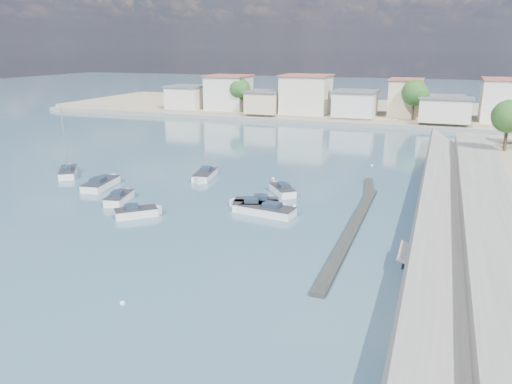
% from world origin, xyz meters
% --- Properties ---
extents(ground, '(400.00, 400.00, 0.00)m').
position_xyz_m(ground, '(0.00, 40.00, 0.00)').
color(ground, '#335166').
rests_on(ground, ground).
extents(seawall_walkway, '(5.00, 90.00, 1.80)m').
position_xyz_m(seawall_walkway, '(18.50, 13.00, 0.90)').
color(seawall_walkway, slate).
rests_on(seawall_walkway, ground).
extents(breakwater, '(2.00, 31.02, 0.35)m').
position_xyz_m(breakwater, '(6.90, 12.69, 0.17)').
color(breakwater, black).
rests_on(breakwater, ground).
extents(far_shore_land, '(160.00, 40.00, 1.40)m').
position_xyz_m(far_shore_land, '(0.00, 92.00, 0.70)').
color(far_shore_land, gray).
rests_on(far_shore_land, ground).
extents(far_shore_quay, '(160.00, 2.50, 0.80)m').
position_xyz_m(far_shore_quay, '(0.00, 71.00, 0.40)').
color(far_shore_quay, slate).
rests_on(far_shore_quay, ground).
extents(far_town, '(113.01, 12.80, 8.35)m').
position_xyz_m(far_town, '(10.71, 76.92, 4.93)').
color(far_town, beige).
rests_on(far_town, far_shore_land).
extents(shore_trees, '(74.56, 38.32, 7.92)m').
position_xyz_m(shore_trees, '(8.34, 68.11, 6.22)').
color(shore_trees, '#38281E').
rests_on(shore_trees, ground).
extents(motorboat_a, '(2.64, 4.90, 1.48)m').
position_xyz_m(motorboat_a, '(-17.32, 10.40, 0.38)').
color(motorboat_a, silver).
rests_on(motorboat_a, ground).
extents(motorboat_b, '(3.98, 3.83, 1.48)m').
position_xyz_m(motorboat_b, '(-12.80, 6.88, 0.38)').
color(motorboat_b, silver).
rests_on(motorboat_b, ground).
extents(motorboat_c, '(6.12, 2.79, 1.48)m').
position_xyz_m(motorboat_c, '(-1.76, 11.68, 0.38)').
color(motorboat_c, silver).
rests_on(motorboat_c, ground).
extents(motorboat_d, '(4.93, 3.10, 1.48)m').
position_xyz_m(motorboat_d, '(-3.50, 13.42, 0.38)').
color(motorboat_d, silver).
rests_on(motorboat_d, ground).
extents(motorboat_e, '(3.00, 6.26, 1.48)m').
position_xyz_m(motorboat_e, '(-22.62, 14.46, 0.38)').
color(motorboat_e, silver).
rests_on(motorboat_e, ground).
extents(motorboat_f, '(3.96, 4.41, 1.48)m').
position_xyz_m(motorboat_f, '(-2.36, 19.10, 0.38)').
color(motorboat_f, silver).
rests_on(motorboat_f, ground).
extents(motorboat_g, '(2.79, 5.74, 1.48)m').
position_xyz_m(motorboat_g, '(-13.13, 21.85, 0.38)').
color(motorboat_g, silver).
rests_on(motorboat_g, ground).
extents(motorboat_h, '(5.22, 3.22, 1.48)m').
position_xyz_m(motorboat_h, '(-2.69, 12.63, 0.38)').
color(motorboat_h, silver).
rests_on(motorboat_h, ground).
extents(sailboat, '(4.66, 5.49, 9.00)m').
position_xyz_m(sailboat, '(-30.13, 17.60, 0.42)').
color(sailboat, silver).
rests_on(sailboat, ground).
extents(mooring_buoys, '(18.52, 44.29, 0.35)m').
position_xyz_m(mooring_buoys, '(3.68, 14.92, 0.05)').
color(mooring_buoys, white).
rests_on(mooring_buoys, ground).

